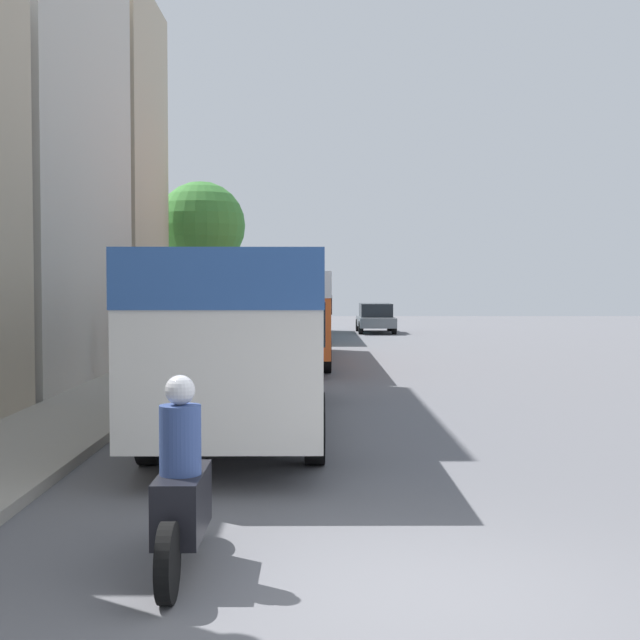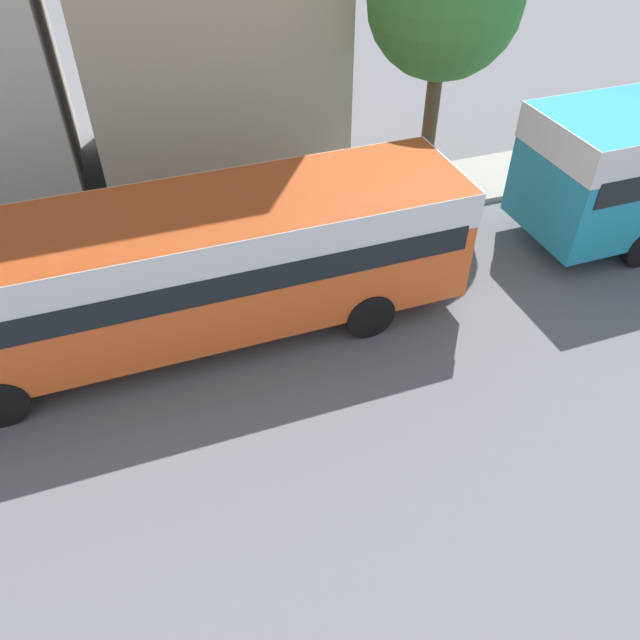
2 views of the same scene
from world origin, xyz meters
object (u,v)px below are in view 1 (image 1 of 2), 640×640
object	(u,v)px
car_crossing	(376,317)
bus_following	(289,304)
bus_third_in_line	(293,293)
motorcycle_behind_lead	(182,494)
bus_lead	(249,318)
pedestrian_near_curb	(137,342)

from	to	relation	value
car_crossing	bus_following	bearing A→B (deg)	76.79
bus_third_in_line	motorcycle_behind_lead	distance (m)	34.12
car_crossing	bus_lead	bearing A→B (deg)	81.77
bus_lead	pedestrian_near_curb	world-z (taller)	bus_lead
bus_third_in_line	pedestrian_near_curb	bearing A→B (deg)	-99.66
bus_lead	car_crossing	world-z (taller)	bus_lead
bus_lead	pedestrian_near_curb	distance (m)	7.21
car_crossing	pedestrian_near_curb	world-z (taller)	pedestrian_near_curb
bus_lead	bus_third_in_line	world-z (taller)	bus_third_in_line
bus_lead	bus_following	bearing A→B (deg)	88.48
bus_following	pedestrian_near_curb	distance (m)	7.29
bus_lead	pedestrian_near_curb	xyz separation A→B (m)	(-3.22, 6.39, -0.86)
motorcycle_behind_lead	bus_lead	bearing A→B (deg)	89.87
bus_lead	bus_third_in_line	xyz separation A→B (m)	(0.16, 26.28, 0.13)
bus_following	car_crossing	world-z (taller)	bus_following
bus_third_in_line	pedestrian_near_curb	world-z (taller)	bus_third_in_line
bus_third_in_line	motorcycle_behind_lead	xyz separation A→B (m)	(-0.18, -34.09, -1.36)
bus_following	bus_third_in_line	distance (m)	13.57
bus_third_in_line	motorcycle_behind_lead	world-z (taller)	bus_third_in_line
motorcycle_behind_lead	pedestrian_near_curb	xyz separation A→B (m)	(-3.21, 14.21, 0.37)
bus_third_in_line	bus_following	bearing A→B (deg)	-89.26
bus_lead	pedestrian_near_curb	size ratio (longest dim) A/B	6.00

